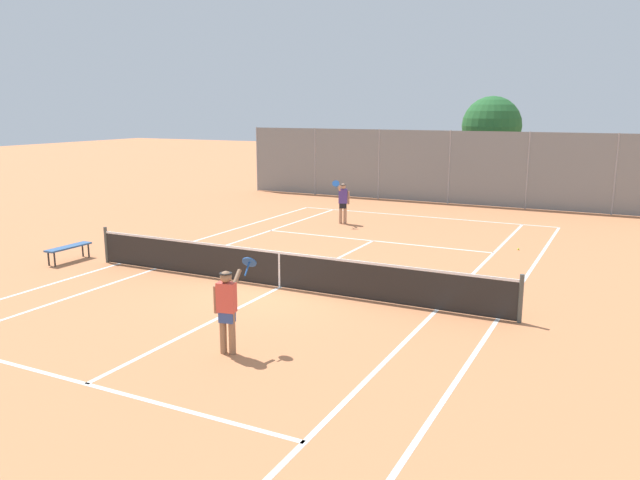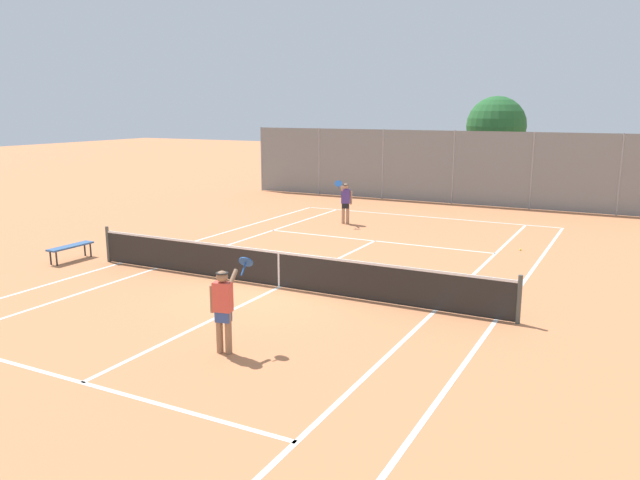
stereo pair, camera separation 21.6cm
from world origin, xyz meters
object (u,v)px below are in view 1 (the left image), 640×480
object	(u,v)px
player_far_left	(343,201)
loose_tennis_ball_1	(518,249)
loose_tennis_ball_2	(221,322)
loose_tennis_ball_4	(367,288)
courtside_bench	(69,248)
player_near_side	(227,306)
tree_behind_left	(492,127)
tennis_net	(279,268)

from	to	relation	value
player_far_left	loose_tennis_ball_1	xyz separation A→B (m)	(7.05, -1.72, -0.89)
player_far_left	loose_tennis_ball_2	distance (m)	12.15
loose_tennis_ball_1	loose_tennis_ball_4	size ratio (longest dim) A/B	1.00
loose_tennis_ball_4	courtside_bench	distance (m)	9.21
player_far_left	loose_tennis_ball_2	size ratio (longest dim) A/B	26.88
loose_tennis_ball_1	courtside_bench	world-z (taller)	courtside_bench
player_near_side	courtside_bench	bearing A→B (deg)	155.73
player_near_side	tree_behind_left	world-z (taller)	tree_behind_left
tree_behind_left	courtside_bench	bearing A→B (deg)	-113.33
loose_tennis_ball_1	tree_behind_left	size ratio (longest dim) A/B	0.01
player_far_left	loose_tennis_ball_2	world-z (taller)	player_far_left
player_far_left	loose_tennis_ball_1	bearing A→B (deg)	-13.73
loose_tennis_ball_4	loose_tennis_ball_2	bearing A→B (deg)	-115.31
tennis_net	player_near_side	size ratio (longest dim) A/B	6.76
tennis_net	courtside_bench	world-z (taller)	tennis_net
loose_tennis_ball_4	courtside_bench	bearing A→B (deg)	-171.93
loose_tennis_ball_1	loose_tennis_ball_2	size ratio (longest dim) A/B	1.00
tennis_net	player_near_side	world-z (taller)	player_near_side
player_near_side	courtside_bench	xyz separation A→B (m)	(-8.41, 3.79, -0.52)
loose_tennis_ball_1	courtside_bench	bearing A→B (deg)	-147.18
player_near_side	tree_behind_left	size ratio (longest dim) A/B	0.35
tennis_net	loose_tennis_ball_4	xyz separation A→B (m)	(2.06, 0.87, -0.48)
player_near_side	loose_tennis_ball_2	distance (m)	1.90
tree_behind_left	loose_tennis_ball_2	bearing A→B (deg)	-92.75
tennis_net	tree_behind_left	world-z (taller)	tree_behind_left
loose_tennis_ball_2	courtside_bench	bearing A→B (deg)	161.08
loose_tennis_ball_4	player_far_left	bearing A→B (deg)	118.48
tennis_net	loose_tennis_ball_4	size ratio (longest dim) A/B	181.82
player_near_side	courtside_bench	size ratio (longest dim) A/B	1.18
player_far_left	loose_tennis_ball_1	world-z (taller)	player_far_left
tennis_net	loose_tennis_ball_1	size ratio (longest dim) A/B	181.82
player_far_left	loose_tennis_ball_2	bearing A→B (deg)	-77.77
tennis_net	tree_behind_left	size ratio (longest dim) A/B	2.35
loose_tennis_ball_2	player_far_left	bearing A→B (deg)	102.23
player_far_left	courtside_bench	xyz separation A→B (m)	(-4.75, -9.34, -0.52)
player_near_side	loose_tennis_ball_2	bearing A→B (deg)	130.35
loose_tennis_ball_2	player_near_side	bearing A→B (deg)	-49.65
loose_tennis_ball_2	tree_behind_left	bearing A→B (deg)	87.25
loose_tennis_ball_4	courtside_bench	world-z (taller)	courtside_bench
tennis_net	loose_tennis_ball_4	world-z (taller)	tennis_net
tennis_net	player_near_side	distance (m)	4.45
loose_tennis_ball_4	loose_tennis_ball_1	bearing A→B (deg)	66.96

